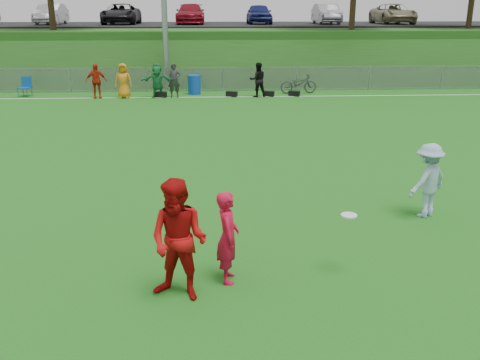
{
  "coord_description": "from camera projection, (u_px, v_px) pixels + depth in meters",
  "views": [
    {
      "loc": [
        -0.64,
        -8.83,
        4.33
      ],
      "look_at": [
        -0.13,
        0.5,
        1.29
      ],
      "focal_mm": 40.0,
      "sensor_mm": 36.0,
      "label": 1
    }
  ],
  "objects": [
    {
      "name": "camp_chair",
      "position": [
        25.0,
        91.0,
        26.94
      ],
      "size": [
        0.65,
        0.65,
        0.97
      ],
      "rotation": [
        0.0,
        0.0,
        -0.22
      ],
      "color": "#0E479A",
      "rests_on": "ground"
    },
    {
      "name": "gear_bags",
      "position": [
        239.0,
        94.0,
        26.95
      ],
      "size": [
        7.32,
        0.48,
        0.26
      ],
      "color": "black",
      "rests_on": "ground"
    },
    {
      "name": "parking_lot",
      "position": [
        218.0,
        24.0,
        40.15
      ],
      "size": [
        120.0,
        12.0,
        0.1
      ],
      "primitive_type": "cube",
      "color": "black",
      "rests_on": "berm"
    },
    {
      "name": "bicycle",
      "position": [
        298.0,
        84.0,
        27.84
      ],
      "size": [
        1.96,
        0.83,
        1.0
      ],
      "primitive_type": "imported",
      "rotation": [
        0.0,
        0.0,
        1.66
      ],
      "color": "#2C2C2E",
      "rests_on": "ground"
    },
    {
      "name": "sideline_far",
      "position": [
        223.0,
        97.0,
        26.85
      ],
      "size": [
        60.0,
        0.1,
        0.01
      ],
      "primitive_type": "cube",
      "color": "white",
      "rests_on": "ground"
    },
    {
      "name": "ground",
      "position": [
        248.0,
        255.0,
        9.76
      ],
      "size": [
        120.0,
        120.0,
        0.0
      ],
      "primitive_type": "plane",
      "color": "#206114",
      "rests_on": "ground"
    },
    {
      "name": "player_red_left",
      "position": [
        228.0,
        237.0,
        8.65
      ],
      "size": [
        0.37,
        0.57,
        1.55
      ],
      "primitive_type": "imported",
      "rotation": [
        0.0,
        0.0,
        1.57
      ],
      "color": "red",
      "rests_on": "ground"
    },
    {
      "name": "car_row",
      "position": [
        202.0,
        14.0,
        38.9
      ],
      "size": [
        32.04,
        5.18,
        1.44
      ],
      "color": "silver",
      "rests_on": "parking_lot"
    },
    {
      "name": "spectator_row",
      "position": [
        165.0,
        80.0,
        26.44
      ],
      "size": [
        8.98,
        0.74,
        1.69
      ],
      "color": "red",
      "rests_on": "ground"
    },
    {
      "name": "berm",
      "position": [
        219.0,
        48.0,
        38.73
      ],
      "size": [
        120.0,
        18.0,
        3.0
      ],
      "primitive_type": "cube",
      "color": "#1D4E16",
      "rests_on": "ground"
    },
    {
      "name": "player_blue",
      "position": [
        428.0,
        180.0,
        11.37
      ],
      "size": [
        1.2,
        1.06,
        1.61
      ],
      "primitive_type": "imported",
      "rotation": [
        0.0,
        0.0,
        3.71
      ],
      "color": "#92B3CB",
      "rests_on": "ground"
    },
    {
      "name": "player_red_center",
      "position": [
        179.0,
        240.0,
        8.08
      ],
      "size": [
        1.15,
        1.03,
        1.93
      ],
      "primitive_type": "imported",
      "rotation": [
        0.0,
        0.0,
        -0.4
      ],
      "color": "#B10C0D",
      "rests_on": "ground"
    },
    {
      "name": "recycling_bin",
      "position": [
        194.0,
        85.0,
        27.57
      ],
      "size": [
        0.81,
        0.81,
        0.98
      ],
      "primitive_type": "cylinder",
      "rotation": [
        0.0,
        0.0,
        -0.3
      ],
      "color": "#1043B0",
      "rests_on": "ground"
    },
    {
      "name": "fence",
      "position": [
        222.0,
        79.0,
        28.55
      ],
      "size": [
        58.0,
        0.06,
        1.3
      ],
      "color": "gray",
      "rests_on": "ground"
    },
    {
      "name": "frisbee",
      "position": [
        349.0,
        215.0,
        8.82
      ],
      "size": [
        0.27,
        0.27,
        0.02
      ],
      "color": "silver",
      "rests_on": "ground"
    }
  ]
}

